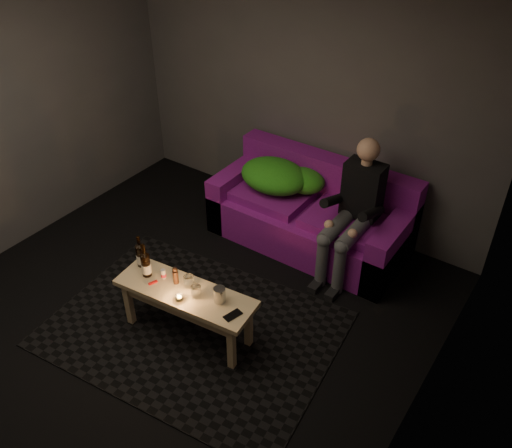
{
  "coord_description": "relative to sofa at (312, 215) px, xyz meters",
  "views": [
    {
      "loc": [
        2.45,
        -2.11,
        3.36
      ],
      "look_at": [
        0.22,
        1.1,
        0.54
      ],
      "focal_mm": 38.0,
      "sensor_mm": 36.0,
      "label": 1
    }
  ],
  "objects": [
    {
      "name": "tumbler_front",
      "position": [
        -0.07,
        -1.68,
        0.22
      ],
      "size": [
        0.08,
        0.08,
        0.1
      ],
      "primitive_type": "cylinder",
      "rotation": [
        0.0,
        0.0,
        -0.07
      ],
      "color": "white",
      "rests_on": "coffee_table"
    },
    {
      "name": "coffee_table",
      "position": [
        -0.18,
        -1.68,
        0.09
      ],
      "size": [
        1.19,
        0.49,
        0.47
      ],
      "rotation": [
        0.0,
        0.0,
        0.11
      ],
      "color": "tan",
      "rests_on": "rug"
    },
    {
      "name": "rug",
      "position": [
        -0.18,
        -1.63,
        -0.29
      ],
      "size": [
        2.47,
        1.91,
        0.01
      ],
      "primitive_type": "cube",
      "rotation": [
        0.0,
        0.0,
        0.11
      ],
      "color": "black",
      "rests_on": "floor"
    },
    {
      "name": "beer_bottle_a",
      "position": [
        -0.68,
        -1.65,
        0.28
      ],
      "size": [
        0.07,
        0.07,
        0.29
      ],
      "color": "black",
      "rests_on": "coffee_table"
    },
    {
      "name": "tealight",
      "position": [
        -0.15,
        -1.78,
        0.2
      ],
      "size": [
        0.06,
        0.06,
        0.04
      ],
      "color": "white",
      "rests_on": "coffee_table"
    },
    {
      "name": "pepper_mill",
      "position": [
        -0.3,
        -1.65,
        0.23
      ],
      "size": [
        0.04,
        0.04,
        0.12
      ],
      "primitive_type": "cylinder",
      "rotation": [
        0.0,
        0.0,
        -0.02
      ],
      "color": "black",
      "rests_on": "coffee_table"
    },
    {
      "name": "smartphone",
      "position": [
        0.29,
        -1.68,
        0.18
      ],
      "size": [
        0.1,
        0.15,
        0.01
      ],
      "primitive_type": "cube",
      "rotation": [
        0.0,
        0.0,
        -0.26
      ],
      "color": "black",
      "rests_on": "coffee_table"
    },
    {
      "name": "beer_bottle_b",
      "position": [
        -0.55,
        -1.71,
        0.29
      ],
      "size": [
        0.08,
        0.08,
        0.3
      ],
      "color": "black",
      "rests_on": "coffee_table"
    },
    {
      "name": "salt_shaker",
      "position": [
        -0.42,
        -1.66,
        0.21
      ],
      "size": [
        0.05,
        0.05,
        0.08
      ],
      "primitive_type": "cylinder",
      "rotation": [
        0.0,
        0.0,
        0.22
      ],
      "color": "silver",
      "rests_on": "coffee_table"
    },
    {
      "name": "room",
      "position": [
        -0.4,
        -1.35,
        1.34
      ],
      "size": [
        4.5,
        4.5,
        4.5
      ],
      "color": "silver",
      "rests_on": "ground"
    },
    {
      "name": "green_blanket",
      "position": [
        -0.38,
        -0.01,
        0.32
      ],
      "size": [
        0.84,
        0.58,
        0.29
      ],
      "color": "#267E16",
      "rests_on": "sofa"
    },
    {
      "name": "person",
      "position": [
        0.5,
        -0.16,
        0.36
      ],
      "size": [
        0.35,
        0.8,
        1.28
      ],
      "color": "black",
      "rests_on": "sofa"
    },
    {
      "name": "tumbler_back",
      "position": [
        -0.19,
        -1.62,
        0.22
      ],
      "size": [
        0.1,
        0.1,
        0.1
      ],
      "primitive_type": "cylinder",
      "rotation": [
        0.0,
        0.0,
        0.17
      ],
      "color": "white",
      "rests_on": "coffee_table"
    },
    {
      "name": "red_lighter",
      "position": [
        -0.45,
        -1.76,
        0.18
      ],
      "size": [
        0.05,
        0.08,
        0.01
      ],
      "primitive_type": "cube",
      "rotation": [
        0.0,
        0.0,
        -0.36
      ],
      "color": "red",
      "rests_on": "coffee_table"
    },
    {
      "name": "floor",
      "position": [
        -0.4,
        -1.82,
        -0.3
      ],
      "size": [
        4.5,
        4.5,
        0.0
      ],
      "primitive_type": "plane",
      "color": "black",
      "rests_on": "ground"
    },
    {
      "name": "sofa",
      "position": [
        0.0,
        0.0,
        0.0
      ],
      "size": [
        1.92,
        0.86,
        0.82
      ],
      "color": "#78107C",
      "rests_on": "floor"
    },
    {
      "name": "steel_cup",
      "position": [
        0.11,
        -1.61,
        0.24
      ],
      "size": [
        0.1,
        0.1,
        0.13
      ],
      "primitive_type": "cylinder",
      "rotation": [
        0.0,
        0.0,
        0.03
      ],
      "color": "#A9ABB0",
      "rests_on": "coffee_table"
    }
  ]
}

